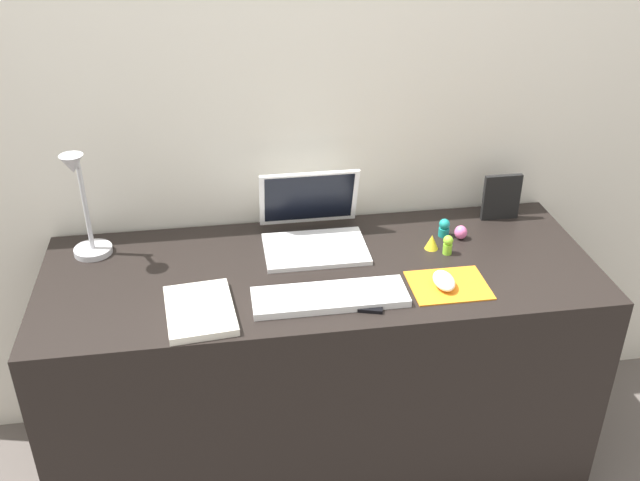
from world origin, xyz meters
TOP-DOWN VIEW (x-y plane):
  - ground_plane at (0.00, 0.00)m, footprint 6.00×6.00m
  - back_wall at (0.00, 0.34)m, footprint 2.77×0.05m
  - desk at (0.00, 0.00)m, footprint 1.57×0.60m
  - laptop at (-0.00, 0.16)m, footprint 0.30×0.28m
  - keyboard at (0.00, -0.16)m, footprint 0.41×0.13m
  - mousepad at (0.33, -0.14)m, footprint 0.21×0.17m
  - mouse at (0.31, -0.15)m, footprint 0.06×0.10m
  - cell_phone at (0.11, -0.18)m, footprint 0.10×0.14m
  - desk_lamp at (-0.65, 0.15)m, footprint 0.11×0.16m
  - notebook_pad at (-0.34, -0.17)m, footprint 0.19×0.26m
  - picture_frame at (0.61, 0.21)m, footprint 0.12×0.02m
  - toy_figurine_lime at (0.38, 0.02)m, footprint 0.03×0.03m
  - toy_figurine_pink at (0.45, 0.10)m, footprint 0.04×0.04m
  - toy_figurine_teal at (0.40, 0.13)m, footprint 0.03×0.03m
  - toy_figurine_yellow at (0.34, 0.06)m, footprint 0.04×0.04m

SIDE VIEW (x-z plane):
  - ground_plane at x=0.00m, z-range 0.00..0.00m
  - desk at x=0.00m, z-range 0.00..0.74m
  - back_wall at x=0.00m, z-range 0.00..1.44m
  - mousepad at x=0.33m, z-range 0.74..0.74m
  - cell_phone at x=0.11m, z-range 0.74..0.75m
  - keyboard at x=0.00m, z-range 0.74..0.76m
  - notebook_pad at x=-0.34m, z-range 0.74..0.76m
  - mouse at x=0.31m, z-range 0.74..0.78m
  - toy_figurine_pink at x=0.45m, z-range 0.74..0.78m
  - toy_figurine_yellow at x=0.34m, z-range 0.74..0.79m
  - toy_figurine_teal at x=0.40m, z-range 0.74..0.80m
  - toy_figurine_lime at x=0.38m, z-range 0.74..0.80m
  - laptop at x=0.00m, z-range 0.69..0.90m
  - picture_frame at x=0.61m, z-range 0.74..0.89m
  - desk_lamp at x=-0.65m, z-range 0.73..1.07m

